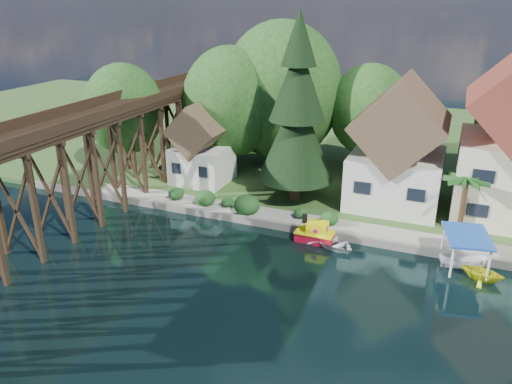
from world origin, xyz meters
TOP-DOWN VIEW (x-y plane):
  - ground at (0.00, 0.00)m, footprint 140.00×140.00m
  - bank at (0.00, 34.00)m, footprint 140.00×52.00m
  - seawall at (4.00, 8.00)m, footprint 60.00×0.40m
  - promenade at (6.00, 9.30)m, footprint 50.00×2.60m
  - trestle_bridge at (-16.00, 5.17)m, footprint 4.12×44.18m
  - house_left at (7.00, 16.00)m, footprint 7.64×8.64m
  - shed at (-11.00, 14.50)m, footprint 5.09×5.40m
  - bg_trees at (1.00, 21.25)m, footprint 49.90×13.30m
  - shrubs at (-4.60, 9.26)m, footprint 15.76×2.47m
  - conifer at (-1.25, 13.47)m, footprint 6.53×6.53m
  - palm_tree at (12.55, 11.94)m, footprint 4.17×4.17m
  - tugboat at (2.48, 7.09)m, footprint 2.93×1.64m
  - boat_white_a at (3.83, 6.84)m, footprint 4.77×4.33m
  - boat_canopy at (12.96, 6.88)m, footprint 3.49×4.48m
  - boat_yellow at (14.14, 5.83)m, footprint 3.23×2.97m

SIDE VIEW (x-z plane):
  - ground at x=0.00m, z-range 0.00..0.00m
  - bank at x=0.00m, z-range 0.00..0.50m
  - seawall at x=4.00m, z-range 0.00..0.62m
  - boat_white_a at x=3.83m, z-range 0.00..0.81m
  - promenade at x=6.00m, z-range 0.50..0.56m
  - tugboat at x=2.48m, z-range -0.42..1.69m
  - boat_yellow at x=14.14m, z-range 0.00..1.44m
  - boat_canopy at x=12.96m, z-range -0.18..2.40m
  - shrubs at x=-4.60m, z-range 0.38..2.08m
  - shed at x=-11.00m, z-range -0.10..7.75m
  - palm_tree at x=12.55m, z-range 2.23..6.87m
  - house_left at x=7.00m, z-range -0.37..10.65m
  - trestle_bridge at x=-16.00m, z-range 0.70..10.00m
  - bg_trees at x=1.00m, z-range 2.00..12.57m
  - conifer at x=-1.25m, z-range 0.20..16.29m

